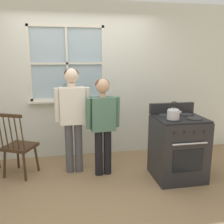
% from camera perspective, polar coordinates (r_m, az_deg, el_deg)
% --- Properties ---
extents(ground_plane, '(16.00, 16.00, 0.00)m').
position_cam_1_polar(ground_plane, '(3.52, -4.59, -17.76)').
color(ground_plane, '#937551').
extents(wall_back, '(6.40, 0.16, 2.70)m').
position_cam_1_polar(wall_back, '(4.46, -6.59, 6.67)').
color(wall_back, silver).
rests_on(wall_back, ground_plane).
extents(chair_by_window, '(0.55, 0.54, 0.99)m').
position_cam_1_polar(chair_by_window, '(4.02, -20.50, -7.50)').
color(chair_by_window, '#3D2819').
rests_on(chair_by_window, ground_plane).
extents(person_elderly_left, '(0.52, 0.23, 1.61)m').
position_cam_1_polar(person_elderly_left, '(3.78, -8.97, 0.31)').
color(person_elderly_left, '#4C4C51').
rests_on(person_elderly_left, ground_plane).
extents(person_teen_center, '(0.51, 0.24, 1.47)m').
position_cam_1_polar(person_teen_center, '(3.68, -2.10, -1.40)').
color(person_teen_center, black).
rests_on(person_teen_center, ground_plane).
extents(stove, '(0.71, 0.68, 1.08)m').
position_cam_1_polar(stove, '(3.83, 14.81, -7.77)').
color(stove, '#232326').
rests_on(stove, ground_plane).
extents(kettle, '(0.21, 0.17, 0.25)m').
position_cam_1_polar(kettle, '(3.50, 13.87, -0.22)').
color(kettle, '#B7B7BC').
rests_on(kettle, stove).
extents(potted_plant, '(0.16, 0.16, 0.32)m').
position_cam_1_polar(potted_plant, '(4.39, -10.75, 3.69)').
color(potted_plant, '#42474C').
rests_on(potted_plant, wall_back).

